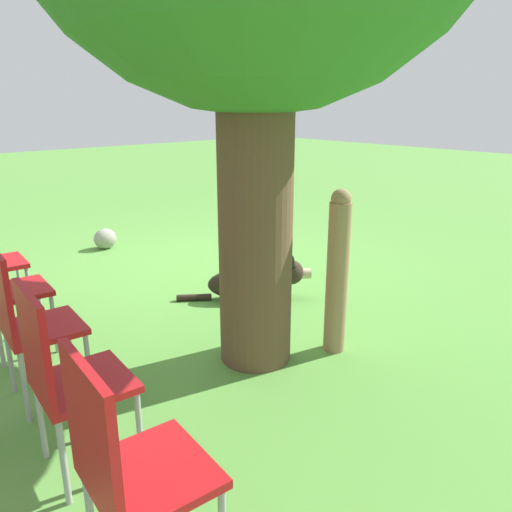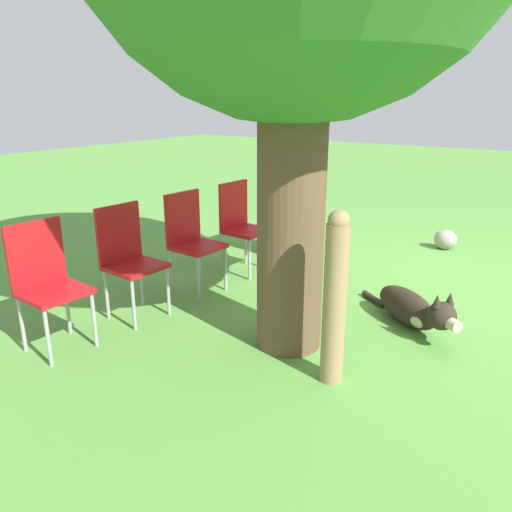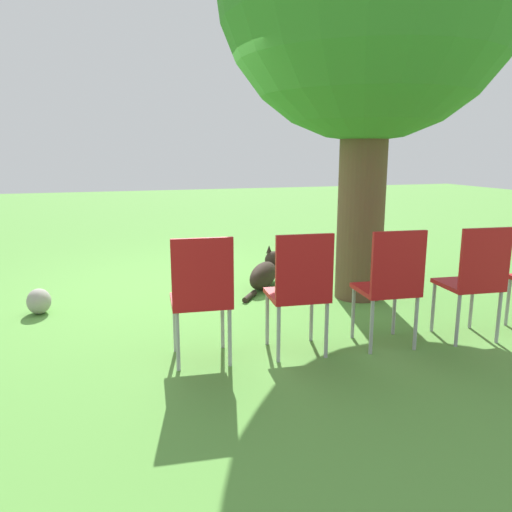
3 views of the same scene
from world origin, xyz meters
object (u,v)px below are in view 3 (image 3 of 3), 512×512
fence_post (361,234)px  red_chair_2 (391,281)px  red_chair_0 (202,292)px  dog (266,272)px  red_chair_3 (475,276)px  red_chair_1 (300,286)px

fence_post → red_chair_2: size_ratio=1.22×
red_chair_0 → dog: bearing=-25.5°
fence_post → red_chair_0: bearing=-52.8°
dog → fence_post: size_ratio=0.88×
fence_post → red_chair_3: 1.94m
dog → red_chair_1: red_chair_1 is taller
dog → red_chair_0: 2.30m
dog → fence_post: 1.22m
dog → red_chair_2: 2.16m
red_chair_2 → red_chair_3: 0.75m
fence_post → red_chair_3: size_ratio=1.22×
red_chair_0 → red_chair_2: (0.15, 1.49, 0.00)m
fence_post → red_chair_3: fence_post is taller
red_chair_1 → red_chair_3: same height
dog → red_chair_0: red_chair_0 is taller
fence_post → red_chair_2: bearing=-22.4°
red_chair_3 → red_chair_0: bearing=89.4°
dog → red_chair_2: size_ratio=1.07×
red_chair_0 → red_chair_3: size_ratio=1.00×
fence_post → red_chair_2: fence_post is taller
red_chair_2 → red_chair_0: bearing=89.4°
red_chair_2 → dog: bearing=14.4°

